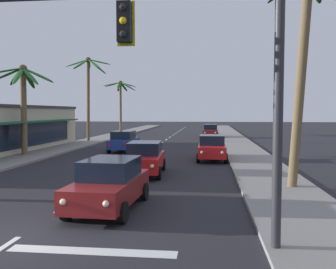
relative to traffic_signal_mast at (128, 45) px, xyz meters
name	(u,v)px	position (x,y,z in m)	size (l,w,h in m)	color
ground_plane	(16,239)	(-3.00, 0.22, -4.80)	(220.00, 220.00, 0.00)	#232328
sidewalk_right	(246,153)	(4.80, 20.22, -4.73)	(3.20, 110.00, 0.14)	gray
sidewalk_left	(53,150)	(-10.80, 20.22, -4.73)	(3.20, 110.00, 0.14)	gray
lane_markings	(152,153)	(-2.55, 19.78, -4.79)	(4.28, 87.68, 0.01)	silver
traffic_signal_mast	(128,45)	(0.00, 0.00, 0.00)	(10.79, 0.41, 6.83)	#2D2D33
sedan_lead_at_stop_bar	(110,184)	(-1.38, 3.29, -3.94)	(2.11, 4.51, 1.68)	maroon
sedan_third_in_queue	(145,158)	(-1.40, 10.10, -3.94)	(2.11, 4.51, 1.68)	red
sedan_oncoming_far	(124,141)	(-5.02, 20.77, -3.94)	(1.98, 4.46, 1.68)	navy
sedan_parked_nearest_kerb	(211,131)	(2.14, 37.34, -3.94)	(2.02, 4.48, 1.68)	maroon
sedan_parked_mid_kerb	(212,147)	(2.11, 16.11, -3.94)	(1.95, 4.45, 1.68)	red
palm_left_second	(23,93)	(-11.44, 16.74, -0.17)	(4.73, 4.38, 6.64)	brown
palm_left_third	(88,80)	(-10.90, 29.54, 1.83)	(4.77, 4.72, 9.05)	brown
palm_left_farthest	(120,94)	(-10.53, 42.33, 1.01)	(4.88, 4.56, 7.64)	brown
palm_right_second	(305,35)	(5.73, 7.11, 1.55)	(3.62, 4.08, 9.37)	brown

